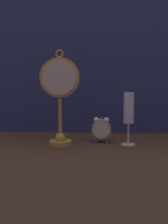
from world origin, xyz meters
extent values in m
plane|color=#422D1E|center=(0.00, 0.00, 0.00)|extent=(4.00, 4.00, 0.00)
cube|color=navy|center=(0.00, 0.33, 0.38)|extent=(1.73, 0.01, 0.77)
cylinder|color=gold|center=(-0.09, 0.09, 0.01)|extent=(0.09, 0.09, 0.02)
sphere|color=gold|center=(-0.09, 0.09, 0.03)|extent=(0.04, 0.04, 0.04)
cylinder|color=gold|center=(-0.09, 0.09, 0.09)|extent=(0.01, 0.01, 0.16)
cylinder|color=gold|center=(-0.09, 0.09, 0.25)|extent=(0.15, 0.02, 0.15)
cylinder|color=beige|center=(-0.09, 0.08, 0.25)|extent=(0.12, 0.00, 0.12)
torus|color=gold|center=(-0.09, 0.09, 0.33)|extent=(0.03, 0.01, 0.03)
cube|color=gray|center=(0.04, 0.14, 0.01)|extent=(0.01, 0.01, 0.01)
cube|color=gray|center=(0.08, 0.14, 0.01)|extent=(0.01, 0.01, 0.01)
cylinder|color=gray|center=(0.06, 0.14, 0.05)|extent=(0.08, 0.03, 0.08)
cylinder|color=beige|center=(0.06, 0.12, 0.05)|extent=(0.06, 0.00, 0.06)
sphere|color=silver|center=(0.04, 0.14, 0.09)|extent=(0.02, 0.02, 0.02)
sphere|color=silver|center=(0.08, 0.14, 0.09)|extent=(0.02, 0.02, 0.02)
cylinder|color=silver|center=(0.06, 0.14, 0.09)|extent=(0.00, 0.00, 0.01)
cylinder|color=silver|center=(0.16, 0.10, 0.00)|extent=(0.05, 0.05, 0.01)
cylinder|color=silver|center=(0.16, 0.10, 0.04)|extent=(0.01, 0.01, 0.08)
cylinder|color=white|center=(0.16, 0.10, 0.14)|extent=(0.04, 0.04, 0.11)
cylinder|color=#E5D17F|center=(0.16, 0.10, 0.12)|extent=(0.03, 0.03, 0.07)
camera|label=1|loc=(0.08, -1.04, 0.28)|focal=50.00mm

